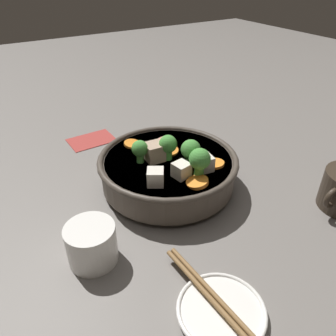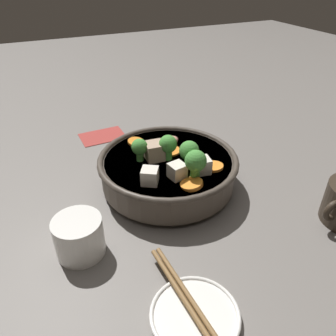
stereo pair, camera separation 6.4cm
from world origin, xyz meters
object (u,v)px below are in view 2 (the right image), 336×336
at_px(tea_cup, 79,236).
at_px(chopsticks_pair, 195,311).
at_px(stirfry_bowl, 168,167).
at_px(side_saucer, 195,316).

xyz_separation_m(tea_cup, chopsticks_pair, (-0.11, 0.18, -0.02)).
height_order(stirfry_bowl, tea_cup, stirfry_bowl).
bearing_deg(chopsticks_pair, tea_cup, -58.67).
relative_size(side_saucer, chopsticks_pair, 0.51).
relative_size(stirfry_bowl, side_saucer, 2.32).
distance_m(stirfry_bowl, chopsticks_pair, 0.29).
xyz_separation_m(stirfry_bowl, chopsticks_pair, (0.09, 0.28, -0.03)).
xyz_separation_m(side_saucer, tea_cup, (0.11, -0.18, 0.03)).
xyz_separation_m(side_saucer, chopsticks_pair, (0.00, 0.00, 0.01)).
height_order(stirfry_bowl, side_saucer, stirfry_bowl).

